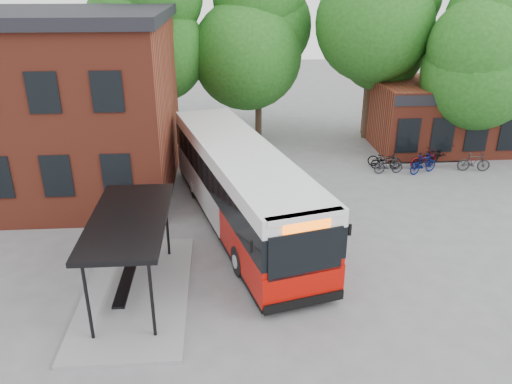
{
  "coord_description": "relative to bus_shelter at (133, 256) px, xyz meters",
  "views": [
    {
      "loc": [
        -1.48,
        -15.37,
        9.84
      ],
      "look_at": [
        -0.19,
        2.71,
        2.0
      ],
      "focal_mm": 35.0,
      "sensor_mm": 36.0,
      "label": 1
    }
  ],
  "objects": [
    {
      "name": "bicycle_3",
      "position": [
        13.85,
        10.24,
        -0.91
      ],
      "size": [
        1.86,
        1.17,
        1.09
      ],
      "primitive_type": "imported",
      "rotation": [
        0.0,
        0.0,
        1.97
      ],
      "color": "#06114F",
      "rests_on": "ground"
    },
    {
      "name": "bicycle_7",
      "position": [
        16.75,
        10.38,
        -0.93
      ],
      "size": [
        1.8,
        0.74,
        1.05
      ],
      "primitive_type": "imported",
      "rotation": [
        0.0,
        0.0,
        1.42
      ],
      "color": "#252529",
      "rests_on": "ground"
    },
    {
      "name": "tree_3",
      "position": [
        17.5,
        13.0,
        3.19
      ],
      "size": [
        7.04,
        7.04,
        9.28
      ],
      "primitive_type": null,
      "color": "#1A5215",
      "rests_on": "ground"
    },
    {
      "name": "tree_0",
      "position": [
        -1.5,
        17.0,
        4.05
      ],
      "size": [
        7.92,
        7.92,
        11.0
      ],
      "primitive_type": null,
      "color": "#1A5215",
      "rests_on": "ground"
    },
    {
      "name": "ground",
      "position": [
        4.5,
        1.0,
        -1.45
      ],
      "size": [
        100.0,
        100.0,
        0.0
      ],
      "primitive_type": "plane",
      "color": "slate"
    },
    {
      "name": "bicycle_1",
      "position": [
        11.98,
        10.36,
        -0.96
      ],
      "size": [
        1.65,
        0.56,
        0.98
      ],
      "primitive_type": "imported",
      "rotation": [
        0.0,
        0.0,
        1.63
      ],
      "color": "#25242A",
      "rests_on": "ground"
    },
    {
      "name": "bicycle_0",
      "position": [
        12.01,
        11.05,
        -1.04
      ],
      "size": [
        1.63,
        0.79,
        0.82
      ],
      "primitive_type": "imported",
      "rotation": [
        0.0,
        0.0,
        1.41
      ],
      "color": "black",
      "rests_on": "ground"
    },
    {
      "name": "bicycle_6",
      "position": [
        15.67,
        12.0,
        -0.96
      ],
      "size": [
        1.98,
        1.31,
        0.98
      ],
      "primitive_type": "imported",
      "rotation": [
        0.0,
        0.0,
        1.95
      ],
      "color": "black",
      "rests_on": "ground"
    },
    {
      "name": "shop_row",
      "position": [
        19.5,
        15.0,
        0.55
      ],
      "size": [
        14.0,
        6.2,
        4.0
      ],
      "primitive_type": null,
      "color": "maroon",
      "rests_on": "ground"
    },
    {
      "name": "bicycle_2",
      "position": [
        12.07,
        11.35,
        -0.97
      ],
      "size": [
        1.95,
        1.25,
        0.97
      ],
      "primitive_type": "imported",
      "rotation": [
        0.0,
        0.0,
        1.21
      ],
      "color": "black",
      "rests_on": "ground"
    },
    {
      "name": "bicycle_5",
      "position": [
        14.19,
        11.08,
        -1.0
      ],
      "size": [
        1.57,
        0.87,
        0.91
      ],
      "primitive_type": "imported",
      "rotation": [
        0.0,
        0.0,
        1.89
      ],
      "color": "black",
      "rests_on": "ground"
    },
    {
      "name": "city_bus",
      "position": [
        3.74,
        4.99,
        0.27
      ],
      "size": [
        6.25,
        13.81,
        3.44
      ],
      "primitive_type": null,
      "rotation": [
        0.0,
        0.0,
        0.26
      ],
      "color": "#B40C04",
      "rests_on": "ground"
    },
    {
      "name": "bike_rail",
      "position": [
        13.78,
        11.0,
        -1.26
      ],
      "size": [
        5.2,
        0.1,
        0.38
      ],
      "primitive_type": null,
      "color": "black",
      "rests_on": "ground"
    },
    {
      "name": "bicycle_4",
      "position": [
        14.24,
        11.22,
        -0.95
      ],
      "size": [
        1.99,
        1.38,
        0.99
      ],
      "primitive_type": "imported",
      "rotation": [
        0.0,
        0.0,
        2.0
      ],
      "color": "#54050D",
      "rests_on": "ground"
    },
    {
      "name": "tree_1",
      "position": [
        5.5,
        18.0,
        3.75
      ],
      "size": [
        7.92,
        7.92,
        10.4
      ],
      "primitive_type": null,
      "color": "#1A5215",
      "rests_on": "ground"
    },
    {
      "name": "bus_shelter",
      "position": [
        0.0,
        0.0,
        0.0
      ],
      "size": [
        3.6,
        7.0,
        2.9
      ],
      "primitive_type": null,
      "color": "black",
      "rests_on": "ground"
    },
    {
      "name": "tree_2",
      "position": [
        12.5,
        17.0,
        4.05
      ],
      "size": [
        7.92,
        7.92,
        11.0
      ],
      "primitive_type": null,
      "color": "#1A5215",
      "rests_on": "ground"
    }
  ]
}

